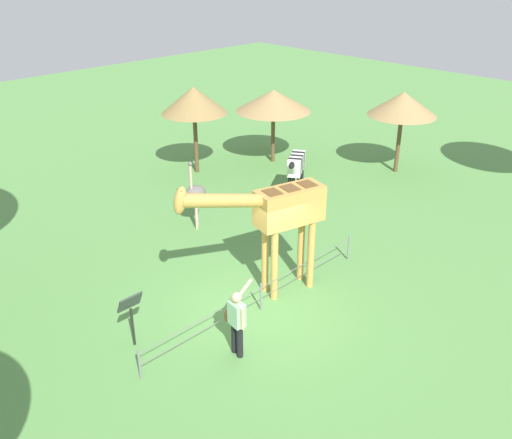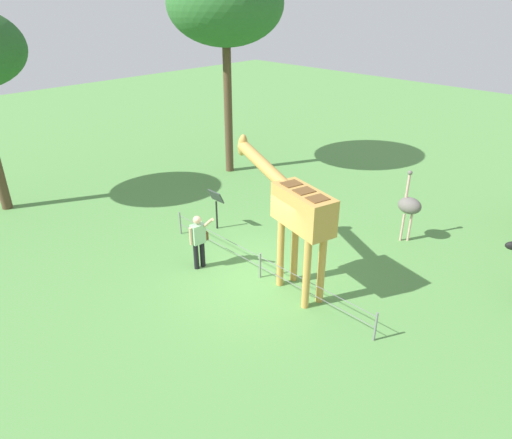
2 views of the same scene
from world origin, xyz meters
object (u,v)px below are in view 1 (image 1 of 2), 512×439
Objects in this scene: visitor at (237,319)px; zebra at (296,167)px; giraffe at (278,213)px; info_sign at (131,309)px; shade_hut_near at (194,100)px; ostrich at (195,193)px; shade_hut_far at (403,104)px; shade_hut_aside at (273,101)px.

zebra is (-7.24, -4.77, 0.26)m from visitor.
visitor is at bearing 33.39° from zebra.
giraffe is 2.96m from visitor.
shade_hut_near is at bearing -136.83° from info_sign.
zebra is at bearing 171.36° from ostrich.
ostrich is (-0.87, -4.28, -1.07)m from giraffe.
shade_hut_near reaches higher than info_sign.
shade_hut_far reaches higher than ostrich.
info_sign is (7.81, 7.32, -1.89)m from shade_hut_near.
shade_hut_near is at bearing -79.04° from zebra.
visitor is 12.39m from shade_hut_aside.
giraffe is 9.78m from shade_hut_aside.
giraffe is 2.94× the size of info_sign.
shade_hut_near reaches higher than shade_hut_far.
shade_hut_aside reaches higher than visitor.
visitor is at bearing 40.17° from shade_hut_aside.
giraffe is 2.32× the size of visitor.
zebra is 4.02m from ostrich.
shade_hut_near reaches higher than shade_hut_aside.
ostrich is at bearing -121.31° from visitor.
shade_hut_aside is 12.50m from info_sign.
zebra is at bearing -161.34° from info_sign.
giraffe is at bearing 37.23° from zebra.
ostrich is 0.67× the size of shade_hut_near.
info_sign is at bearing 18.66° from zebra.
zebra is at bearing -12.74° from shade_hut_far.
ostrich is 9.00m from shade_hut_far.
shade_hut_aside reaches higher than info_sign.
shade_hut_far is (-8.71, 1.68, 1.51)m from ostrich.
shade_hut_near is at bearing -22.55° from shade_hut_aside.
ostrich is at bearing -143.05° from info_sign.
shade_hut_aside reaches higher than zebra.
shade_hut_near reaches higher than visitor.
shade_hut_near is (0.85, -4.40, 1.67)m from zebra.
shade_hut_aside is 2.26× the size of info_sign.
shade_hut_near is at bearing -124.85° from visitor.
visitor is 0.53× the size of shade_hut_far.
shade_hut_aside is (-6.12, -2.55, 1.34)m from ostrich.
zebra is 9.14m from info_sign.
shade_hut_far is at bearing 167.26° from zebra.
shade_hut_far is (-4.74, 1.07, 1.52)m from zebra.
giraffe is 1.23× the size of shade_hut_far.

